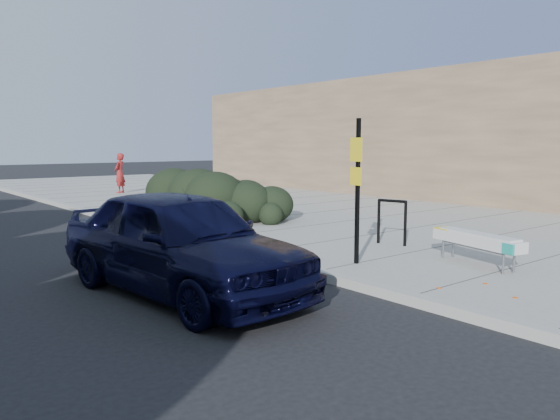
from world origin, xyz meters
The scene contains 10 objects.
ground centered at (0.00, 0.00, 0.00)m, with size 120.00×120.00×0.00m, color black.
sidewalk_near centered at (5.60, 5.00, 0.07)m, with size 11.20×50.00×0.15m, color gray.
curb_near centered at (0.00, 5.00, 0.08)m, with size 0.22×50.00×0.17m, color #9E9E99.
building_near centered at (14.00, 3.00, 2.65)m, with size 6.00×36.00×5.00m, color brown.
bench centered at (2.50, -1.47, 0.61)m, with size 0.84×1.94×0.58m.
bike_rack centered at (2.91, 0.83, 0.75)m, with size 0.23×0.66×0.99m.
sign_post centered at (0.89, 0.00, 1.65)m, with size 0.11×0.31×2.65m.
hedge centered at (2.51, 7.00, 0.99)m, with size 2.23×4.45×1.67m, color black.
sedan_navy centered at (-2.32, 0.71, 0.83)m, with size 1.96×4.87×1.66m, color black.
pedestrian centered at (3.41, 16.69, 1.04)m, with size 0.65×0.42×1.77m, color maroon.
Camera 1 is at (-6.40, -6.77, 2.34)m, focal length 35.00 mm.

